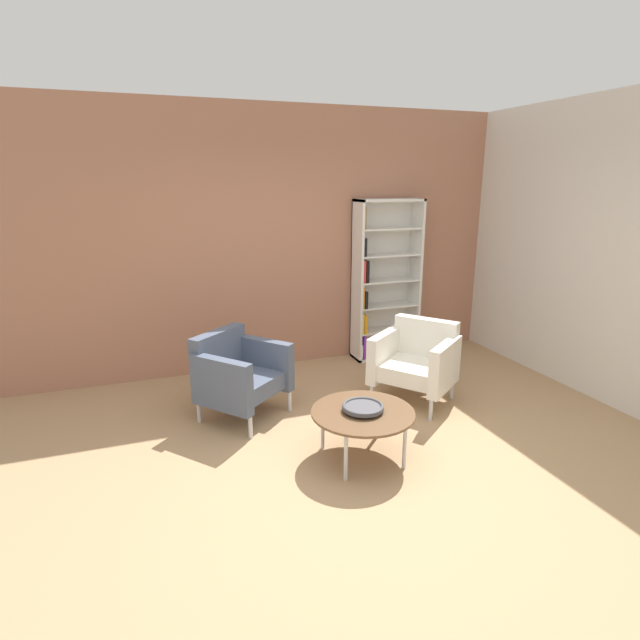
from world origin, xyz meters
The scene contains 8 objects.
ground_plane centered at (0.00, 0.00, 0.00)m, with size 8.32×8.32×0.00m, color tan.
brick_back_panel centered at (0.00, 2.46, 1.45)m, with size 6.40×0.12×2.90m, color #A87056.
plaster_right_partition centered at (2.86, 0.60, 1.45)m, with size 0.12×5.20×2.90m, color silver.
bookshelf_tall centered at (1.37, 2.26, 0.93)m, with size 0.80×0.30×1.90m.
coffee_table_low centered at (0.15, 0.13, 0.37)m, with size 0.80×0.80×0.40m.
decorative_bowl centered at (0.15, 0.13, 0.43)m, with size 0.32×0.32×0.05m.
armchair_near_window centered at (-0.60, 1.21, 0.41)m, with size 0.95×0.94×0.78m.
armchair_corner_red centered at (1.11, 0.96, 0.41)m, with size 0.94×0.95×0.78m.
Camera 1 is at (-1.37, -3.09, 2.12)m, focal length 28.46 mm.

